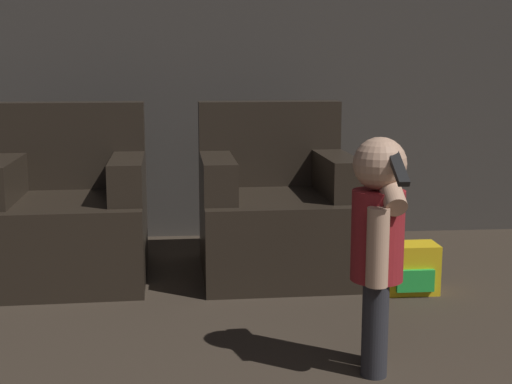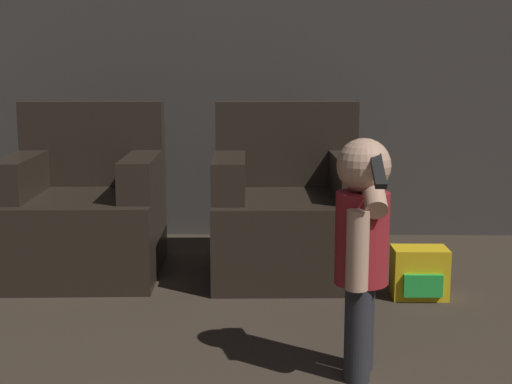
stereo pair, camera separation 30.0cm
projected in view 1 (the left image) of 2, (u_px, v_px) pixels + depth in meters
wall_back at (256, 26)px, 4.35m from camera, size 8.40×0.05×2.60m
armchair_left at (69, 216)px, 3.61m from camera, size 0.80×0.83×0.87m
armchair_right at (276, 212)px, 3.70m from camera, size 0.79×0.82×0.87m
person_toddler at (378, 236)px, 2.44m from camera, size 0.18×0.33×0.83m
toy_backpack at (410, 269)px, 3.37m from camera, size 0.25×0.18×0.24m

